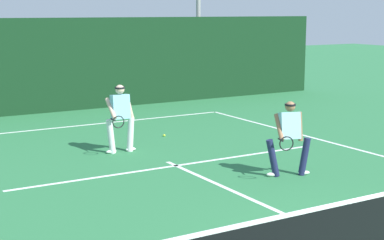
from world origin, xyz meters
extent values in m
cube|color=white|center=(0.00, 11.58, 0.00)|extent=(9.24, 0.10, 0.01)
cube|color=white|center=(0.00, 6.01, 0.00)|extent=(7.53, 0.10, 0.01)
cube|color=white|center=(0.00, 3.20, 0.00)|extent=(0.10, 6.40, 0.01)
cylinder|color=#1E234C|center=(1.93, 3.99, 0.39)|extent=(0.28, 0.22, 0.80)
cylinder|color=#1E234C|center=(1.29, 4.22, 0.39)|extent=(0.34, 0.23, 0.80)
ellipsoid|color=white|center=(1.93, 3.99, 0.04)|extent=(0.28, 0.19, 0.09)
ellipsoid|color=white|center=(1.29, 4.22, 0.04)|extent=(0.28, 0.19, 0.09)
cube|color=#9EDBEA|center=(1.61, 4.11, 1.06)|extent=(0.49, 0.43, 0.58)
cylinder|color=#9E704C|center=(1.82, 4.03, 1.03)|extent=(0.16, 0.13, 0.61)
cylinder|color=#9E704C|center=(1.40, 4.18, 1.03)|extent=(0.24, 0.47, 0.52)
sphere|color=#9E704C|center=(1.61, 4.11, 1.46)|extent=(0.21, 0.21, 0.21)
cylinder|color=black|center=(1.61, 4.11, 1.49)|extent=(0.29, 0.29, 0.04)
cylinder|color=black|center=(1.27, 3.96, 0.82)|extent=(0.12, 0.26, 0.03)
torus|color=black|center=(1.15, 3.64, 0.82)|extent=(0.29, 0.12, 0.29)
cylinder|color=silver|center=(-0.26, 7.80, 0.41)|extent=(0.21, 0.16, 0.83)
cylinder|color=silver|center=(-0.76, 7.82, 0.41)|extent=(0.23, 0.16, 0.84)
ellipsoid|color=white|center=(-0.26, 7.80, 0.04)|extent=(0.26, 0.12, 0.09)
ellipsoid|color=white|center=(-0.76, 7.82, 0.04)|extent=(0.26, 0.12, 0.09)
cube|color=#8CCCE0|center=(-0.51, 7.81, 1.12)|extent=(0.44, 0.29, 0.60)
cylinder|color=beige|center=(-0.28, 7.80, 1.09)|extent=(0.25, 0.11, 0.64)
cylinder|color=beige|center=(-0.75, 7.82, 1.09)|extent=(0.12, 0.56, 0.47)
sphere|color=beige|center=(-0.51, 7.81, 1.53)|extent=(0.22, 0.22, 0.22)
cylinder|color=black|center=(-0.51, 7.81, 1.57)|extent=(0.25, 0.25, 0.04)
cylinder|color=black|center=(-0.81, 7.57, 0.87)|extent=(0.04, 0.26, 0.03)
torus|color=black|center=(-0.82, 7.23, 0.87)|extent=(0.29, 0.04, 0.29)
sphere|color=#D1E033|center=(1.25, 8.90, 0.03)|extent=(0.07, 0.07, 0.07)
cube|color=#113219|center=(0.00, 14.37, 1.57)|extent=(21.87, 0.12, 3.14)
camera|label=1|loc=(-6.29, -5.29, 3.38)|focal=56.43mm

